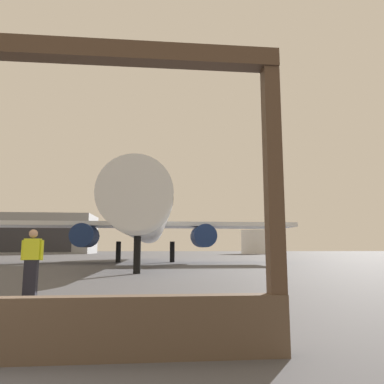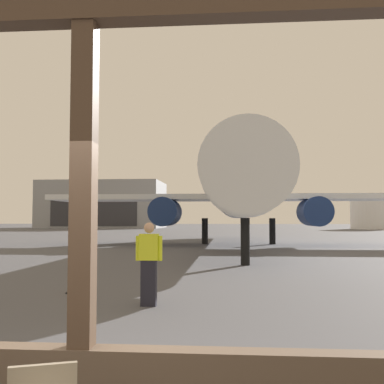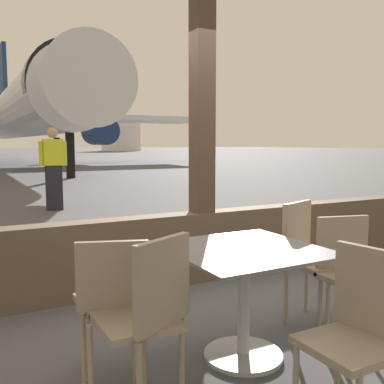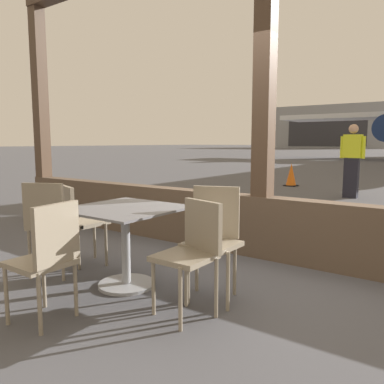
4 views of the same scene
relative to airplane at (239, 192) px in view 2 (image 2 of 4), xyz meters
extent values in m
plane|color=#4C4C51|center=(-1.88, 13.26, -3.55)|extent=(220.00, 220.00, 0.00)
cube|color=#4C3828|center=(-1.88, -26.74, 0.16)|extent=(8.73, 0.24, 0.24)
cube|color=#4C3828|center=(-1.88, -26.74, -1.75)|extent=(0.20, 0.20, 3.59)
cylinder|color=silver|center=(0.00, 1.11, 0.02)|extent=(3.44, 28.96, 3.44)
cone|color=silver|center=(0.00, -14.67, 0.02)|extent=(3.27, 2.60, 3.27)
cylinder|color=black|center=(0.00, -12.77, 0.17)|extent=(3.51, 0.90, 3.51)
cube|color=silver|center=(-6.94, 1.44, -0.28)|extent=(12.16, 4.20, 0.36)
cube|color=silver|center=(6.94, 1.44, -0.28)|extent=(12.16, 4.20, 0.36)
cylinder|color=navy|center=(-4.92, 0.04, -1.28)|extent=(1.90, 3.20, 1.90)
cylinder|color=navy|center=(4.92, 0.04, -1.28)|extent=(1.90, 3.20, 1.90)
cube|color=navy|center=(0.00, 14.09, 4.14)|extent=(0.36, 4.40, 5.20)
cylinder|color=black|center=(0.00, -12.47, -2.63)|extent=(0.36, 0.36, 1.84)
cylinder|color=black|center=(-2.40, 2.44, -2.63)|extent=(0.44, 0.44, 1.84)
cylinder|color=black|center=(2.40, 2.44, -2.63)|extent=(0.44, 0.44, 1.84)
cube|color=black|center=(-2.29, -21.09, -3.07)|extent=(0.32, 0.20, 0.95)
cube|color=yellow|center=(-2.29, -21.09, -2.32)|extent=(0.40, 0.22, 0.55)
sphere|color=tan|center=(-2.29, -21.09, -1.92)|extent=(0.22, 0.22, 0.22)
cylinder|color=yellow|center=(-2.05, -21.09, -2.35)|extent=(0.09, 0.09, 0.52)
cylinder|color=yellow|center=(-2.53, -21.08, -2.35)|extent=(0.09, 0.09, 0.52)
cone|color=orange|center=(-4.39, -19.55, -3.21)|extent=(0.32, 0.32, 0.68)
cube|color=black|center=(-4.39, -19.55, -3.53)|extent=(0.36, 0.36, 0.03)
cube|color=gray|center=(-25.23, 57.84, 0.92)|extent=(22.84, 13.75, 8.94)
cube|color=#2D2D33|center=(-25.23, 50.92, -0.42)|extent=(15.98, 0.10, 5.37)
cylinder|color=white|center=(24.02, 51.09, -0.91)|extent=(7.63, 7.63, 5.29)
camera|label=1|loc=(0.92, -31.16, -2.30)|focal=34.40mm
camera|label=2|loc=(-0.58, -30.73, -1.72)|focal=43.20mm
camera|label=3|loc=(-4.06, -30.61, -2.14)|focal=40.99mm
camera|label=4|loc=(0.06, -30.78, -2.23)|focal=36.39mm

